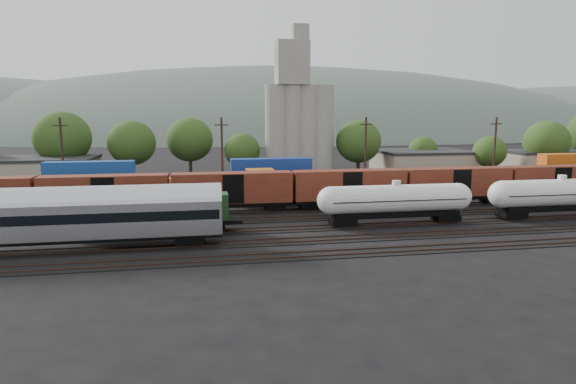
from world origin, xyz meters
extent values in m
plane|color=black|center=(0.00, 0.00, 0.00)|extent=(600.00, 600.00, 0.00)
cube|color=black|center=(0.00, -15.00, 0.04)|extent=(180.00, 3.20, 0.08)
cube|color=#382319|center=(0.00, -15.72, 0.12)|extent=(180.00, 0.08, 0.16)
cube|color=#382319|center=(0.00, -14.28, 0.12)|extent=(180.00, 0.08, 0.16)
cube|color=black|center=(0.00, -10.00, 0.04)|extent=(180.00, 3.20, 0.08)
cube|color=#382319|center=(0.00, -10.72, 0.12)|extent=(180.00, 0.08, 0.16)
cube|color=#382319|center=(0.00, -9.28, 0.12)|extent=(180.00, 0.08, 0.16)
cube|color=black|center=(0.00, -5.00, 0.04)|extent=(180.00, 3.20, 0.08)
cube|color=#382319|center=(0.00, -5.72, 0.12)|extent=(180.00, 0.08, 0.16)
cube|color=#382319|center=(0.00, -4.28, 0.12)|extent=(180.00, 0.08, 0.16)
cube|color=black|center=(0.00, 0.00, 0.04)|extent=(180.00, 3.20, 0.08)
cube|color=#382319|center=(0.00, -0.72, 0.12)|extent=(180.00, 0.08, 0.16)
cube|color=#382319|center=(0.00, 0.72, 0.12)|extent=(180.00, 0.08, 0.16)
cube|color=black|center=(0.00, 5.00, 0.04)|extent=(180.00, 3.20, 0.08)
cube|color=#382319|center=(0.00, 4.28, 0.12)|extent=(180.00, 0.08, 0.16)
cube|color=#382319|center=(0.00, 5.72, 0.12)|extent=(180.00, 0.08, 0.16)
cube|color=black|center=(0.00, 10.00, 0.04)|extent=(180.00, 3.20, 0.08)
cube|color=#382319|center=(0.00, 9.28, 0.12)|extent=(180.00, 0.08, 0.16)
cube|color=#382319|center=(0.00, 10.72, 0.12)|extent=(180.00, 0.08, 0.16)
cube|color=black|center=(0.00, 15.00, 0.04)|extent=(180.00, 3.20, 0.08)
cube|color=#382319|center=(0.00, 14.28, 0.12)|extent=(180.00, 0.08, 0.16)
cube|color=#382319|center=(0.00, 15.72, 0.12)|extent=(180.00, 0.08, 0.16)
cube|color=black|center=(-19.78, -5.00, 1.31)|extent=(17.09, 2.91, 0.40)
cube|color=black|center=(-19.78, -5.00, 0.85)|extent=(5.03, 2.21, 0.80)
cube|color=black|center=(-17.73, -5.00, 2.86)|extent=(10.25, 2.41, 2.71)
cube|color=black|center=(-24.91, -5.00, 3.17)|extent=(3.62, 2.91, 3.32)
cube|color=black|center=(-24.91, -5.00, 4.22)|extent=(3.72, 3.02, 0.90)
cube|color=black|center=(-27.30, -5.00, 2.41)|extent=(1.61, 2.41, 1.81)
cylinder|color=black|center=(-17.73, -5.00, 4.37)|extent=(0.50, 0.50, 0.50)
cube|color=black|center=(-25.25, -5.00, 0.65)|extent=(2.61, 2.01, 0.70)
cube|color=black|center=(-14.31, -5.00, 0.65)|extent=(2.61, 2.01, 0.70)
cylinder|color=white|center=(6.30, -5.00, 3.05)|extent=(15.17, 3.12, 3.12)
sphere|color=white|center=(-1.28, -5.00, 3.05)|extent=(3.12, 3.12, 3.12)
sphere|color=white|center=(13.89, -5.00, 3.05)|extent=(3.12, 3.12, 3.12)
cylinder|color=white|center=(6.30, -5.00, 4.83)|extent=(0.97, 0.97, 0.54)
cube|color=black|center=(6.30, -5.00, 3.05)|extent=(15.51, 3.28, 0.09)
cube|color=black|center=(6.30, -5.00, 1.33)|extent=(14.65, 2.37, 0.54)
cube|color=black|center=(0.10, -5.00, 0.68)|extent=(2.80, 2.15, 0.75)
cube|color=black|center=(12.51, -5.00, 0.68)|extent=(2.80, 2.15, 0.75)
cylinder|color=white|center=(27.40, -5.00, 3.15)|extent=(15.66, 3.22, 3.22)
sphere|color=white|center=(19.57, -5.00, 3.15)|extent=(3.22, 3.22, 3.22)
cylinder|color=white|center=(27.40, -5.00, 4.98)|extent=(1.00, 1.00, 0.56)
cube|color=black|center=(27.40, -5.00, 3.15)|extent=(16.01, 3.38, 0.09)
cube|color=black|center=(27.40, -5.00, 1.37)|extent=(15.12, 2.45, 0.56)
cube|color=black|center=(20.99, -5.00, 0.70)|extent=(2.89, 2.22, 0.78)
cube|color=silver|center=(-26.15, -10.00, 2.95)|extent=(25.34, 3.06, 3.17)
cylinder|color=silver|center=(-26.15, -10.00, 4.53)|extent=(25.34, 3.06, 3.06)
cube|color=black|center=(-26.15, -10.00, 3.33)|extent=(24.83, 3.13, 0.89)
cube|color=black|center=(-26.15, -10.00, 1.26)|extent=(25.34, 2.75, 0.42)
cube|color=black|center=(-16.53, -10.00, 0.68)|extent=(2.75, 2.11, 0.74)
cube|color=black|center=(-1.75, 10.00, 1.35)|extent=(18.77, 3.02, 0.42)
cube|color=black|center=(-1.75, 10.00, 0.88)|extent=(5.21, 2.29, 0.83)
cube|color=#C16210|center=(0.50, 10.00, 2.96)|extent=(11.26, 2.50, 2.82)
cube|color=#C16210|center=(-7.38, 10.00, 3.28)|extent=(3.75, 3.02, 3.44)
cube|color=black|center=(-7.38, 10.00, 4.37)|extent=(3.86, 3.13, 0.94)
cube|color=#C16210|center=(-10.01, 10.00, 2.49)|extent=(1.67, 2.50, 1.88)
cylinder|color=black|center=(0.50, 10.00, 4.53)|extent=(0.52, 0.52, 0.52)
cube|color=black|center=(-7.75, 10.00, 0.67)|extent=(2.71, 2.09, 0.73)
cube|color=black|center=(4.26, 10.00, 0.67)|extent=(2.71, 2.09, 0.73)
cube|color=black|center=(-26.86, 5.00, 1.20)|extent=(15.00, 2.60, 0.40)
cube|color=#5C2416|center=(-26.86, 5.00, 3.30)|extent=(15.00, 2.90, 3.80)
cube|color=black|center=(-11.46, 5.00, 1.20)|extent=(15.00, 2.60, 0.40)
cube|color=#5C2416|center=(-11.46, 5.00, 3.30)|extent=(15.00, 2.90, 3.80)
cube|color=black|center=(3.94, 5.00, 1.20)|extent=(15.00, 2.60, 0.40)
cube|color=#5C2416|center=(3.94, 5.00, 3.30)|extent=(15.00, 2.90, 3.80)
cube|color=black|center=(19.34, 5.00, 1.20)|extent=(15.00, 2.60, 0.40)
cube|color=#5C2416|center=(19.34, 5.00, 3.30)|extent=(15.00, 2.90, 3.80)
cube|color=black|center=(34.74, 5.00, 1.20)|extent=(15.00, 2.60, 0.40)
cube|color=#5C2416|center=(34.74, 5.00, 3.30)|extent=(15.00, 2.90, 3.80)
cube|color=black|center=(0.00, 15.00, 0.50)|extent=(160.00, 2.60, 0.60)
cube|color=#5C5E61|center=(-30.67, 15.00, 2.10)|extent=(12.00, 2.40, 2.60)
cube|color=navy|center=(-30.67, 15.00, 4.70)|extent=(12.00, 2.40, 2.60)
cube|color=#D15915|center=(-17.87, 15.00, 2.10)|extent=(12.00, 2.40, 2.60)
cube|color=#551A14|center=(-5.07, 15.00, 2.10)|extent=(12.00, 2.40, 2.60)
cube|color=navy|center=(-5.07, 15.00, 4.70)|extent=(12.00, 2.40, 2.60)
cube|color=silver|center=(7.73, 15.00, 2.10)|extent=(12.00, 2.40, 2.60)
cube|color=maroon|center=(20.53, 15.00, 2.10)|extent=(12.00, 2.40, 2.60)
cube|color=#D36415|center=(33.33, 15.00, 2.10)|extent=(12.00, 2.40, 2.60)
cube|color=#C85914|center=(46.13, 15.00, 2.10)|extent=(12.00, 2.40, 2.60)
cube|color=#C35714|center=(46.13, 15.00, 4.70)|extent=(12.00, 2.40, 2.60)
cylinder|color=gray|center=(-1.00, 36.00, 9.00)|extent=(4.40, 4.40, 18.00)
cylinder|color=gray|center=(2.00, 36.00, 9.00)|extent=(4.40, 4.40, 18.00)
cylinder|color=gray|center=(5.00, 36.00, 9.00)|extent=(4.40, 4.40, 18.00)
cylinder|color=gray|center=(8.00, 36.00, 9.00)|extent=(4.40, 4.40, 18.00)
cube|color=gray|center=(2.00, 36.00, 22.00)|extent=(6.00, 5.00, 8.00)
cube|color=gray|center=(3.50, 36.00, 27.00)|extent=(3.00, 3.00, 4.00)
cube|color=#9E937F|center=(-45.00, 34.00, 2.30)|extent=(22.00, 12.00, 4.60)
cube|color=#232326|center=(-45.00, 34.00, 4.85)|extent=(22.44, 12.24, 0.50)
cube|color=#9E937F|center=(30.00, 38.00, 2.30)|extent=(18.00, 14.00, 4.60)
cube|color=#232326|center=(30.00, 38.00, 4.85)|extent=(18.36, 14.28, 0.50)
cube|color=#9E937F|center=(55.00, 33.00, 2.30)|extent=(16.00, 10.00, 4.60)
cube|color=#232326|center=(55.00, 33.00, 4.85)|extent=(16.32, 10.20, 0.50)
cylinder|color=black|center=(-40.32, 38.91, 1.89)|extent=(0.70, 0.70, 3.77)
ellipsoid|color=#33511E|center=(-40.32, 38.91, 8.22)|extent=(10.24, 10.24, 9.70)
cylinder|color=black|center=(-28.17, 39.25, 1.64)|extent=(0.70, 0.70, 3.29)
ellipsoid|color=#33511E|center=(-28.17, 39.25, 7.16)|extent=(8.93, 8.93, 8.46)
cylinder|color=black|center=(-17.53, 43.55, 1.71)|extent=(0.70, 0.70, 3.41)
ellipsoid|color=#33511E|center=(-17.53, 43.55, 7.44)|extent=(9.26, 9.26, 8.78)
cylinder|color=black|center=(-7.50, 37.64, 1.28)|extent=(0.70, 0.70, 2.56)
ellipsoid|color=#33511E|center=(-7.50, 37.64, 5.58)|extent=(6.95, 6.95, 6.59)
cylinder|color=black|center=(3.63, 43.15, 2.00)|extent=(0.70, 0.70, 4.00)
ellipsoid|color=#33511E|center=(3.63, 43.15, 8.71)|extent=(10.85, 10.85, 10.28)
cylinder|color=black|center=(15.51, 36.18, 1.65)|extent=(0.70, 0.70, 3.30)
ellipsoid|color=#33511E|center=(15.51, 36.18, 7.19)|extent=(8.96, 8.96, 8.48)
cylinder|color=black|center=(31.84, 41.51, 1.13)|extent=(0.70, 0.70, 2.25)
ellipsoid|color=#33511E|center=(31.84, 41.51, 4.91)|extent=(6.11, 6.11, 5.79)
cylinder|color=black|center=(40.88, 30.98, 1.19)|extent=(0.70, 0.70, 2.38)
ellipsoid|color=#33511E|center=(40.88, 30.98, 5.19)|extent=(6.46, 6.46, 6.12)
cylinder|color=black|center=(52.73, 30.22, 1.62)|extent=(0.70, 0.70, 3.24)
ellipsoid|color=#33511E|center=(52.73, 30.22, 7.06)|extent=(8.80, 8.80, 8.33)
cylinder|color=black|center=(-36.00, 22.00, 6.00)|extent=(0.36, 0.36, 12.00)
cube|color=black|center=(-36.00, 22.00, 10.80)|extent=(2.20, 0.18, 0.18)
cylinder|color=black|center=(-12.00, 22.00, 6.00)|extent=(0.36, 0.36, 12.00)
cube|color=black|center=(-12.00, 22.00, 10.80)|extent=(2.20, 0.18, 0.18)
cylinder|color=black|center=(12.00, 22.00, 6.00)|extent=(0.36, 0.36, 12.00)
cube|color=black|center=(12.00, 22.00, 10.80)|extent=(2.20, 0.18, 0.18)
cylinder|color=black|center=(36.00, 22.00, 6.00)|extent=(0.36, 0.36, 12.00)
cube|color=black|center=(36.00, 22.00, 10.80)|extent=(2.20, 0.18, 0.18)
ellipsoid|color=#59665B|center=(40.00, 260.00, -22.75)|extent=(520.00, 286.00, 130.00)
ellipsoid|color=#59665B|center=(260.00, 260.00, -17.50)|extent=(400.00, 220.00, 100.00)
camera|label=1|loc=(-15.17, -55.56, 12.44)|focal=30.00mm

